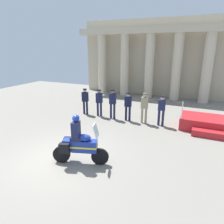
# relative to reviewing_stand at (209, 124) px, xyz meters

# --- Properties ---
(ground_plane) EXTENTS (28.97, 28.97, 0.00)m
(ground_plane) POSITION_rel_reviewing_stand_xyz_m (-5.25, -5.58, -0.31)
(ground_plane) COLOR gray
(colonnade_backdrop) EXTENTS (12.72, 1.60, 6.43)m
(colonnade_backdrop) POSITION_rel_reviewing_stand_xyz_m (-4.80, 6.43, 3.00)
(colonnade_backdrop) COLOR #B6AB91
(colonnade_backdrop) RESTS_ON ground_plane
(reviewing_stand) EXTENTS (2.89, 2.18, 1.54)m
(reviewing_stand) POSITION_rel_reviewing_stand_xyz_m (0.00, 0.00, 0.00)
(reviewing_stand) COLOR #B21E23
(reviewing_stand) RESTS_ON ground_plane
(officer_in_row_0) EXTENTS (0.40, 0.27, 1.65)m
(officer_in_row_0) POSITION_rel_reviewing_stand_xyz_m (-7.26, -0.36, 0.67)
(officer_in_row_0) COLOR black
(officer_in_row_0) RESTS_ON ground_plane
(officer_in_row_1) EXTENTS (0.40, 0.27, 1.68)m
(officer_in_row_1) POSITION_rel_reviewing_stand_xyz_m (-6.26, -0.35, 0.68)
(officer_in_row_1) COLOR #141938
(officer_in_row_1) RESTS_ON ground_plane
(officer_in_row_2) EXTENTS (0.40, 0.27, 1.76)m
(officer_in_row_2) POSITION_rel_reviewing_stand_xyz_m (-5.32, -0.46, 0.74)
(officer_in_row_2) COLOR #141938
(officer_in_row_2) RESTS_ON ground_plane
(officer_in_row_3) EXTENTS (0.40, 0.27, 1.66)m
(officer_in_row_3) POSITION_rel_reviewing_stand_xyz_m (-4.36, -0.42, 0.67)
(officer_in_row_3) COLOR black
(officer_in_row_3) RESTS_ON ground_plane
(officer_in_row_4) EXTENTS (0.40, 0.27, 1.73)m
(officer_in_row_4) POSITION_rel_reviewing_stand_xyz_m (-3.39, -0.44, 0.71)
(officer_in_row_4) COLOR gray
(officer_in_row_4) RESTS_ON ground_plane
(officer_in_row_5) EXTENTS (0.40, 0.27, 1.66)m
(officer_in_row_5) POSITION_rel_reviewing_stand_xyz_m (-2.44, -0.43, 0.68)
(officer_in_row_5) COLOR #191E42
(officer_in_row_5) RESTS_ON ground_plane
(motorcycle_with_rider) EXTENTS (2.03, 0.93, 1.90)m
(motorcycle_with_rider) POSITION_rel_reviewing_stand_xyz_m (-4.43, -5.52, 0.49)
(motorcycle_with_rider) COLOR black
(motorcycle_with_rider) RESTS_ON ground_plane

